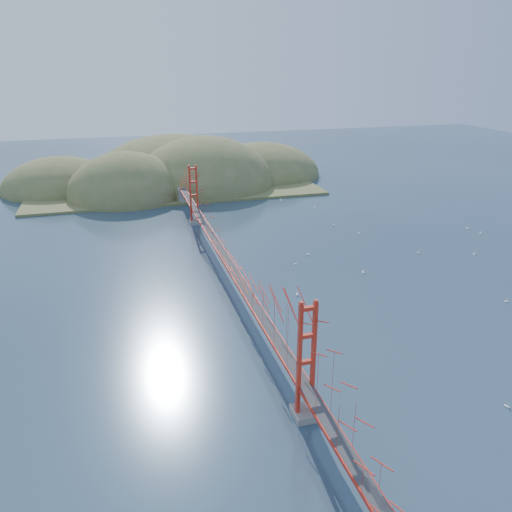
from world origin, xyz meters
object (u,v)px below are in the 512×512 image
object	(u,v)px
bridge	(228,238)
sailboat_0	(297,294)
sailboat_2	(506,301)
sailboat_1	(419,252)

from	to	relation	value
bridge	sailboat_0	distance (m)	12.38
sailboat_0	sailboat_2	bearing A→B (deg)	-20.40
sailboat_2	sailboat_1	xyz separation A→B (m)	(-1.03, 19.18, 0.00)
bridge	sailboat_1	size ratio (longest dim) A/B	138.40
sailboat_2	sailboat_1	size ratio (longest dim) A/B	0.95
sailboat_2	bridge	bearing A→B (deg)	155.15
sailboat_1	sailboat_2	bearing A→B (deg)	-86.92
bridge	sailboat_0	world-z (taller)	bridge
sailboat_1	bridge	bearing A→B (deg)	-174.51
bridge	sailboat_2	bearing A→B (deg)	-24.85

